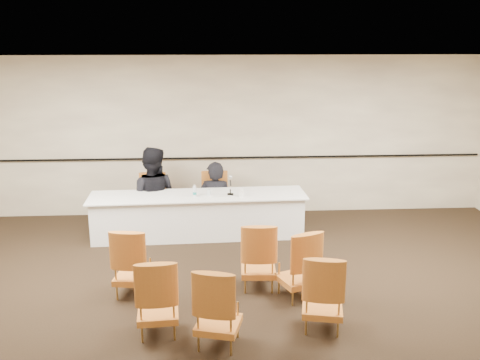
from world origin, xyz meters
name	(u,v)px	position (x,y,z in m)	size (l,w,h in m)	color
floor	(239,315)	(0.00, 0.00, 0.00)	(10.00, 10.00, 0.00)	black
ceiling	(238,67)	(0.00, 0.00, 3.00)	(10.00, 10.00, 0.00)	white
wall_back	(226,137)	(0.00, 4.00, 1.50)	(10.00, 0.04, 3.00)	tan
wall_rail	(226,158)	(0.00, 3.96, 1.10)	(9.80, 0.04, 0.03)	black
panel_table	(198,215)	(-0.53, 2.76, 0.37)	(3.65, 0.85, 0.73)	white
panelist_main	(215,208)	(-0.23, 3.32, 0.31)	(0.63, 0.41, 1.73)	black
panelist_main_chair	(215,199)	(-0.23, 3.32, 0.47)	(0.50, 0.50, 0.95)	#B35320
panelist_second	(152,199)	(-1.35, 3.28, 0.52)	(0.92, 0.71, 1.88)	black
panelist_second_chair	(153,201)	(-1.35, 3.28, 0.47)	(0.50, 0.50, 0.95)	#B35320
papers	(222,196)	(-0.12, 2.69, 0.73)	(0.30, 0.22, 0.00)	silver
microphone	(230,186)	(0.02, 2.73, 0.88)	(0.11, 0.22, 0.31)	black
water_bottle	(195,191)	(-0.58, 2.66, 0.83)	(0.06, 0.06, 0.21)	teal
drinking_glass	(209,192)	(-0.34, 2.73, 0.78)	(0.06, 0.06, 0.10)	silver
coffee_cup	(241,193)	(0.20, 2.62, 0.80)	(0.09, 0.09, 0.14)	white
aud_chair_front_left	(133,261)	(-1.35, 0.63, 0.47)	(0.50, 0.50, 0.95)	#B35320
aud_chair_front_mid	(258,255)	(0.31, 0.74, 0.47)	(0.50, 0.50, 0.95)	#B35320
aud_chair_front_right	(298,263)	(0.80, 0.42, 0.47)	(0.50, 0.50, 0.95)	#B35320
aud_chair_back_left	(157,296)	(-0.94, -0.36, 0.47)	(0.50, 0.50, 0.95)	#B35320
aud_chair_back_mid	(218,306)	(-0.26, -0.64, 0.47)	(0.50, 0.50, 0.95)	#B35320
aud_chair_back_right	(323,291)	(0.96, -0.37, 0.47)	(0.50, 0.50, 0.95)	#B35320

